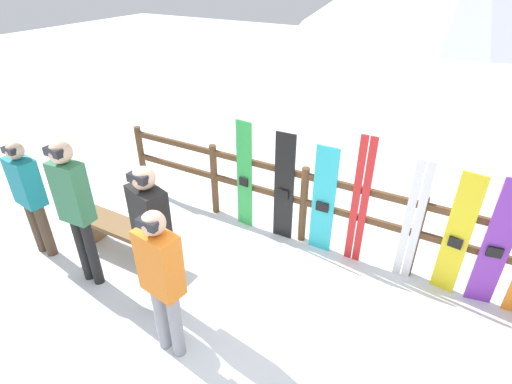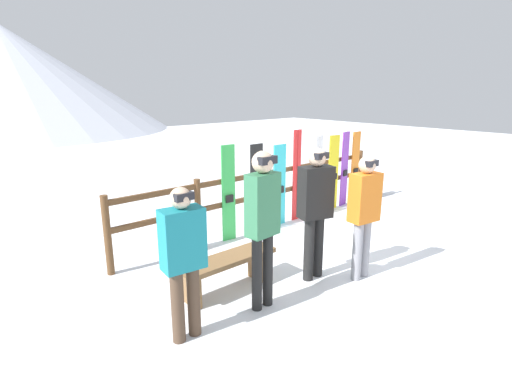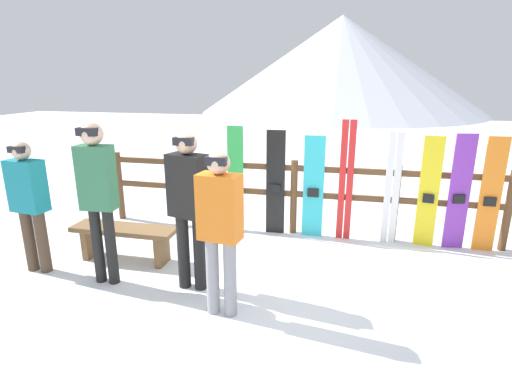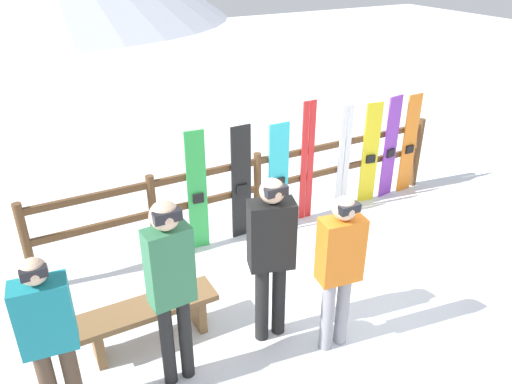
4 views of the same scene
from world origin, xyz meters
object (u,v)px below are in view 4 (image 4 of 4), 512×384
at_px(snowboard_black_stripe, 241,183).
at_px(snowboard_cyan, 278,177).
at_px(bench, 148,315).
at_px(snowboard_purple, 390,148).
at_px(snowboard_green, 197,192).
at_px(snowboard_orange, 409,144).
at_px(ski_pair_red, 307,162).
at_px(person_teal, 48,331).
at_px(person_orange, 339,264).
at_px(ski_pair_white, 344,158).
at_px(snowboard_yellow, 370,154).
at_px(person_plaid_green, 171,280).
at_px(person_black, 271,249).

bearing_deg(snowboard_black_stripe, snowboard_cyan, -0.01).
relative_size(bench, snowboard_purple, 0.85).
height_order(snowboard_green, snowboard_black_stripe, snowboard_green).
bearing_deg(snowboard_orange, bench, -163.38).
bearing_deg(ski_pair_red, person_teal, -152.59).
xyz_separation_m(person_orange, ski_pair_white, (1.74, 2.21, -0.17)).
height_order(person_teal, snowboard_yellow, person_teal).
distance_m(snowboard_green, snowboard_purple, 3.06).
relative_size(person_orange, snowboard_green, 1.03).
distance_m(person_plaid_green, snowboard_orange, 4.82).
relative_size(bench, snowboard_cyan, 0.90).
bearing_deg(person_plaid_green, person_orange, -11.94).
bearing_deg(snowboard_yellow, snowboard_purple, 0.01).
bearing_deg(snowboard_green, bench, -128.63).
height_order(snowboard_black_stripe, ski_pair_white, ski_pair_white).
bearing_deg(person_plaid_green, person_teal, 175.93).
xyz_separation_m(person_teal, snowboard_black_stripe, (2.54, 1.83, -0.14)).
height_order(ski_pair_white, snowboard_orange, ski_pair_white).
bearing_deg(snowboard_orange, person_teal, -161.19).
xyz_separation_m(snowboard_green, snowboard_cyan, (1.15, -0.00, -0.05)).
bearing_deg(snowboard_green, snowboard_yellow, -0.00).
bearing_deg(ski_pair_red, snowboard_orange, -0.11).
distance_m(person_plaid_green, snowboard_black_stripe, 2.50).
xyz_separation_m(bench, snowboard_green, (1.07, 1.34, 0.45)).
relative_size(person_orange, snowboard_cyan, 1.10).
bearing_deg(snowboard_orange, person_black, -152.29).
bearing_deg(person_orange, snowboard_green, 102.09).
relative_size(person_plaid_green, ski_pair_red, 1.06).
distance_m(person_plaid_green, person_orange, 1.50).
relative_size(snowboard_black_stripe, ski_pair_red, 0.90).
height_order(snowboard_green, ski_pair_red, ski_pair_red).
distance_m(ski_pair_white, snowboard_orange, 1.22).
relative_size(person_black, ski_pair_white, 1.11).
bearing_deg(person_black, person_teal, -179.06).
height_order(snowboard_yellow, snowboard_purple, snowboard_purple).
height_order(person_teal, snowboard_black_stripe, person_teal).
distance_m(person_teal, snowboard_yellow, 4.98).
distance_m(ski_pair_red, snowboard_purple, 1.47).
bearing_deg(bench, person_orange, -29.16).
bearing_deg(bench, ski_pair_red, 26.80).
distance_m(bench, snowboard_purple, 4.37).
xyz_separation_m(bench, person_black, (1.08, -0.45, 0.68)).
bearing_deg(bench, snowboard_green, 51.37).
relative_size(person_black, snowboard_yellow, 1.13).
bearing_deg(snowboard_black_stripe, snowboard_yellow, -0.00).
bearing_deg(person_teal, snowboard_orange, 18.81).
relative_size(snowboard_cyan, ski_pair_red, 0.87).
distance_m(ski_pair_red, snowboard_orange, 1.84).
relative_size(bench, snowboard_orange, 0.87).
relative_size(snowboard_green, snowboard_black_stripe, 1.03).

